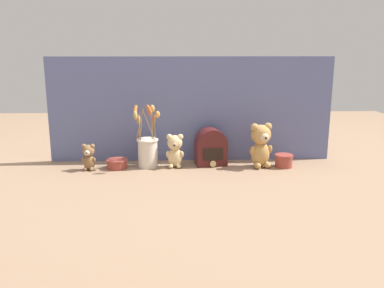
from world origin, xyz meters
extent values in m
plane|color=#8E7056|center=(0.00, 0.00, 0.00)|extent=(4.00, 4.00, 0.00)
cube|color=slate|center=(0.00, 0.17, 0.30)|extent=(1.62, 0.02, 0.60)
ellipsoid|color=tan|center=(0.38, 0.01, 0.07)|extent=(0.12, 0.11, 0.14)
sphere|color=tan|center=(0.38, 0.01, 0.18)|extent=(0.11, 0.11, 0.11)
sphere|color=#D1B289|center=(0.38, -0.03, 0.17)|extent=(0.05, 0.05, 0.05)
sphere|color=black|center=(0.39, -0.05, 0.18)|extent=(0.01, 0.01, 0.01)
sphere|color=tan|center=(0.41, 0.02, 0.22)|extent=(0.04, 0.04, 0.04)
sphere|color=tan|center=(0.34, 0.00, 0.22)|extent=(0.04, 0.04, 0.04)
ellipsoid|color=tan|center=(0.43, 0.01, 0.10)|extent=(0.04, 0.05, 0.06)
ellipsoid|color=tan|center=(0.33, -0.01, 0.10)|extent=(0.04, 0.05, 0.06)
ellipsoid|color=tan|center=(0.41, -0.01, 0.02)|extent=(0.05, 0.06, 0.04)
ellipsoid|color=tan|center=(0.35, -0.03, 0.02)|extent=(0.05, 0.06, 0.04)
ellipsoid|color=#DBBC84|center=(-0.09, 0.03, 0.05)|extent=(0.08, 0.07, 0.11)
sphere|color=#DBBC84|center=(-0.09, 0.03, 0.14)|extent=(0.08, 0.08, 0.08)
sphere|color=#D1B289|center=(-0.10, 0.00, 0.13)|extent=(0.04, 0.04, 0.04)
sphere|color=black|center=(-0.10, -0.02, 0.13)|extent=(0.01, 0.01, 0.01)
sphere|color=#DBBC84|center=(-0.06, 0.02, 0.17)|extent=(0.03, 0.03, 0.03)
sphere|color=#DBBC84|center=(-0.12, 0.03, 0.17)|extent=(0.03, 0.03, 0.03)
ellipsoid|color=#DBBC84|center=(-0.06, 0.02, 0.07)|extent=(0.03, 0.04, 0.05)
ellipsoid|color=#DBBC84|center=(-0.13, 0.02, 0.07)|extent=(0.03, 0.04, 0.05)
ellipsoid|color=#DBBC84|center=(-0.07, 0.00, 0.01)|extent=(0.03, 0.04, 0.03)
ellipsoid|color=#DBBC84|center=(-0.12, 0.00, 0.01)|extent=(0.03, 0.04, 0.03)
ellipsoid|color=olive|center=(-0.55, -0.01, 0.04)|extent=(0.06, 0.05, 0.08)
sphere|color=olive|center=(-0.55, -0.01, 0.11)|extent=(0.06, 0.06, 0.06)
sphere|color=beige|center=(-0.56, -0.04, 0.10)|extent=(0.03, 0.03, 0.03)
sphere|color=black|center=(-0.56, -0.05, 0.10)|extent=(0.01, 0.01, 0.01)
sphere|color=olive|center=(-0.53, -0.01, 0.13)|extent=(0.03, 0.03, 0.03)
sphere|color=olive|center=(-0.58, -0.01, 0.13)|extent=(0.03, 0.03, 0.03)
ellipsoid|color=olive|center=(-0.53, -0.02, 0.06)|extent=(0.02, 0.03, 0.04)
ellipsoid|color=olive|center=(-0.58, -0.02, 0.06)|extent=(0.02, 0.03, 0.04)
ellipsoid|color=olive|center=(-0.54, -0.03, 0.01)|extent=(0.02, 0.03, 0.02)
ellipsoid|color=olive|center=(-0.57, -0.03, 0.01)|extent=(0.02, 0.03, 0.02)
cylinder|color=silver|center=(-0.24, 0.04, 0.08)|extent=(0.11, 0.11, 0.16)
torus|color=silver|center=(-0.24, 0.04, 0.15)|extent=(0.12, 0.12, 0.01)
cylinder|color=olive|center=(-0.22, 0.05, 0.21)|extent=(0.01, 0.02, 0.10)
ellipsoid|color=#C65B28|center=(-0.21, 0.06, 0.26)|extent=(0.03, 0.03, 0.06)
cylinder|color=olive|center=(-0.28, 0.02, 0.22)|extent=(0.02, 0.04, 0.13)
ellipsoid|color=tan|center=(-0.30, 0.01, 0.29)|extent=(0.03, 0.04, 0.06)
cylinder|color=olive|center=(-0.20, 0.03, 0.23)|extent=(0.01, 0.04, 0.14)
ellipsoid|color=gold|center=(-0.18, 0.03, 0.29)|extent=(0.03, 0.04, 0.04)
cylinder|color=olive|center=(-0.28, 0.07, 0.24)|extent=(0.05, 0.05, 0.16)
ellipsoid|color=orange|center=(-0.31, 0.09, 0.32)|extent=(0.04, 0.04, 0.05)
cylinder|color=olive|center=(-0.23, -0.01, 0.24)|extent=(0.06, 0.02, 0.17)
ellipsoid|color=#C65B28|center=(-0.22, -0.04, 0.33)|extent=(0.05, 0.03, 0.07)
cylinder|color=olive|center=(-0.28, 0.04, 0.23)|extent=(0.01, 0.05, 0.14)
ellipsoid|color=orange|center=(-0.31, 0.04, 0.30)|extent=(0.02, 0.04, 0.06)
cylinder|color=olive|center=(-0.28, 0.05, 0.21)|extent=(0.01, 0.03, 0.10)
ellipsoid|color=tan|center=(-0.29, 0.05, 0.26)|extent=(0.03, 0.04, 0.05)
cylinder|color=olive|center=(-0.22, 0.02, 0.24)|extent=(0.01, 0.02, 0.17)
ellipsoid|color=gold|center=(-0.21, 0.02, 0.33)|extent=(0.04, 0.04, 0.04)
cube|color=#4C1919|center=(0.11, 0.06, 0.06)|extent=(0.18, 0.13, 0.12)
cylinder|color=#4C1919|center=(0.11, 0.06, 0.12)|extent=(0.18, 0.13, 0.17)
cube|color=black|center=(0.11, 0.01, 0.08)|extent=(0.11, 0.02, 0.07)
cylinder|color=#D6BC7A|center=(0.11, 0.00, 0.02)|extent=(0.03, 0.01, 0.03)
cylinder|color=#993D33|center=(-0.41, 0.01, 0.02)|extent=(0.11, 0.11, 0.04)
cylinder|color=#993D33|center=(-0.41, 0.01, 0.04)|extent=(0.12, 0.12, 0.01)
cylinder|color=#993D33|center=(0.51, 0.00, 0.03)|extent=(0.09, 0.09, 0.06)
cylinder|color=#993D33|center=(0.51, 0.00, 0.06)|extent=(0.10, 0.10, 0.01)
camera|label=1|loc=(-0.08, -2.13, 0.64)|focal=38.00mm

